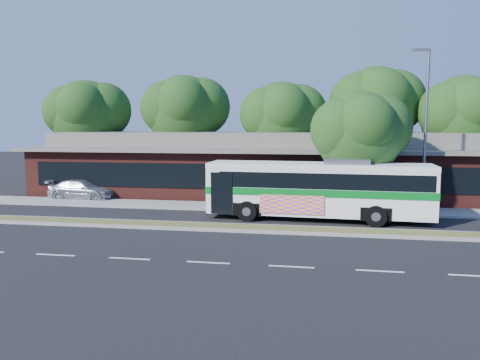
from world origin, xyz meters
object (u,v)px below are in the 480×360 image
Objects in this scene: lamp_post at (425,126)px; transit_bus at (319,186)px; sidewalk_tree at (365,132)px; sedan at (82,190)px.

lamp_post is 6.88m from transit_bus.
sidewalk_tree is at bearing 39.81° from transit_bus.
lamp_post is at bearing -92.83° from sedan.
lamp_post is 1.98× the size of sedan.
sedan is 0.67× the size of sidewalk_tree.
sidewalk_tree is (-3.23, -0.59, -0.34)m from lamp_post.
transit_bus reaches higher than sedan.
sidewalk_tree reaches higher than sedan.
lamp_post is 1.34× the size of sidewalk_tree.
sidewalk_tree is at bearing -169.68° from lamp_post.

